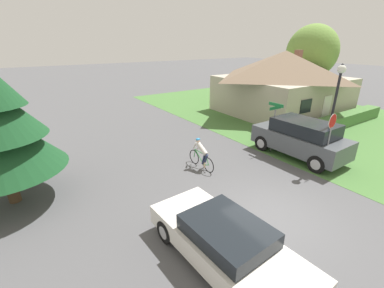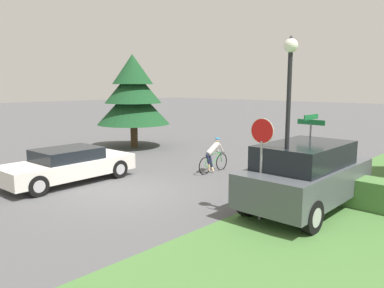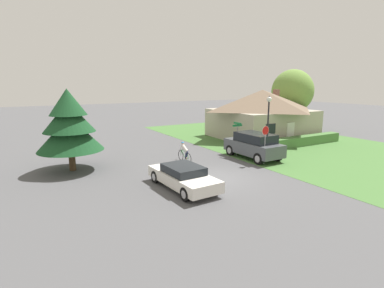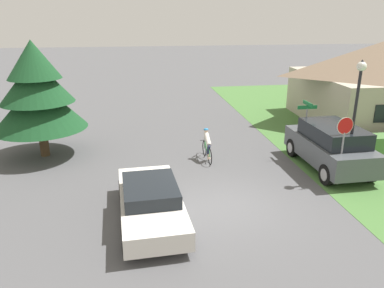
# 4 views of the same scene
# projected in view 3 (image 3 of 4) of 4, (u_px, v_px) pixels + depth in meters

# --- Properties ---
(ground_plane) EXTENTS (140.00, 140.00, 0.00)m
(ground_plane) POSITION_uv_depth(u_px,v_px,m) (217.00, 178.00, 17.74)
(ground_plane) COLOR #515154
(grass_verge_right) EXTENTS (16.00, 36.00, 0.01)m
(grass_verge_right) POSITION_uv_depth(u_px,v_px,m) (300.00, 146.00, 26.98)
(grass_verge_right) COLOR #477538
(grass_verge_right) RESTS_ON ground
(cottage_house) EXTENTS (9.70, 8.86, 4.89)m
(cottage_house) POSITION_uv_depth(u_px,v_px,m) (262.00, 113.00, 30.75)
(cottage_house) COLOR #B2A893
(cottage_house) RESTS_ON ground
(hedge_row) EXTENTS (11.74, 0.90, 0.84)m
(hedge_row) POSITION_uv_depth(u_px,v_px,m) (293.00, 142.00, 26.36)
(hedge_row) COLOR #4C7A3D
(hedge_row) RESTS_ON ground
(sedan_left_lane) EXTENTS (2.10, 4.82, 1.26)m
(sedan_left_lane) POSITION_uv_depth(u_px,v_px,m) (183.00, 177.00, 15.89)
(sedan_left_lane) COLOR silver
(sedan_left_lane) RESTS_ON ground
(cyclist) EXTENTS (0.44, 1.82, 1.41)m
(cyclist) POSITION_uv_depth(u_px,v_px,m) (185.00, 152.00, 21.36)
(cyclist) COLOR black
(cyclist) RESTS_ON ground
(parked_suv_right) EXTENTS (2.13, 4.64, 1.92)m
(parked_suv_right) POSITION_uv_depth(u_px,v_px,m) (254.00, 145.00, 22.22)
(parked_suv_right) COLOR #4C5156
(parked_suv_right) RESTS_ON ground
(stop_sign) EXTENTS (0.65, 0.07, 2.68)m
(stop_sign) POSITION_uv_depth(u_px,v_px,m) (265.00, 138.00, 20.46)
(stop_sign) COLOR gray
(stop_sign) RESTS_ON ground
(street_lamp) EXTENTS (0.35, 0.35, 4.69)m
(street_lamp) POSITION_uv_depth(u_px,v_px,m) (268.00, 117.00, 20.72)
(street_lamp) COLOR black
(street_lamp) RESTS_ON ground
(street_name_sign) EXTENTS (0.90, 0.90, 2.60)m
(street_name_sign) POSITION_uv_depth(u_px,v_px,m) (237.00, 133.00, 22.88)
(street_name_sign) COLOR gray
(street_name_sign) RESTS_ON ground
(conifer_tall_near) EXTENTS (4.07, 4.07, 5.21)m
(conifer_tall_near) POSITION_uv_depth(u_px,v_px,m) (69.00, 124.00, 18.73)
(conifer_tall_near) COLOR #4C3823
(conifer_tall_near) RESTS_ON ground
(deciduous_tree_right) EXTENTS (4.82, 4.82, 7.14)m
(deciduous_tree_right) POSITION_uv_depth(u_px,v_px,m) (292.00, 91.00, 35.17)
(deciduous_tree_right) COLOR #4C3823
(deciduous_tree_right) RESTS_ON ground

